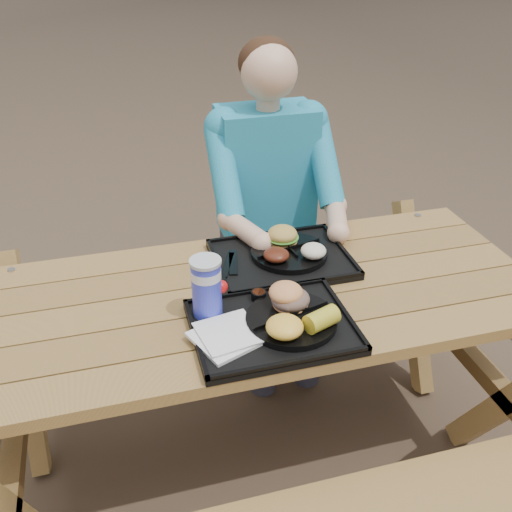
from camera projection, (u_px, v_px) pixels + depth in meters
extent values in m
plane|color=#999999|center=(256.00, 454.00, 2.17)|extent=(60.00, 60.00, 0.00)
cube|color=black|center=(272.00, 328.00, 1.61)|extent=(0.45, 0.35, 0.02)
cube|color=black|center=(281.00, 260.00, 1.93)|extent=(0.45, 0.35, 0.02)
cylinder|color=black|center=(291.00, 320.00, 1.61)|extent=(0.26, 0.26, 0.02)
cylinder|color=black|center=(289.00, 252.00, 1.93)|extent=(0.26, 0.26, 0.02)
cube|color=white|center=(226.00, 336.00, 1.55)|extent=(0.21, 0.21, 0.02)
cylinder|color=#1A24C3|center=(207.00, 289.00, 1.61)|extent=(0.08, 0.08, 0.17)
cylinder|color=black|center=(259.00, 295.00, 1.71)|extent=(0.05, 0.05, 0.03)
cylinder|color=yellow|center=(277.00, 293.00, 1.72)|extent=(0.05, 0.05, 0.03)
ellipsoid|color=yellow|center=(285.00, 327.00, 1.52)|extent=(0.10, 0.10, 0.05)
cube|color=black|center=(233.00, 262.00, 1.89)|extent=(0.06, 0.16, 0.01)
ellipsoid|color=#531F10|center=(276.00, 255.00, 1.86)|extent=(0.09, 0.09, 0.04)
ellipsoid|color=#F0E7CC|center=(313.00, 251.00, 1.87)|extent=(0.08, 0.08, 0.05)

